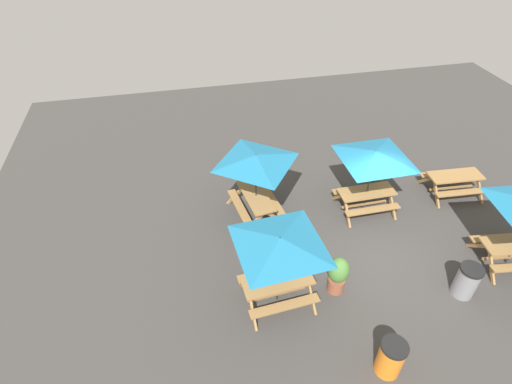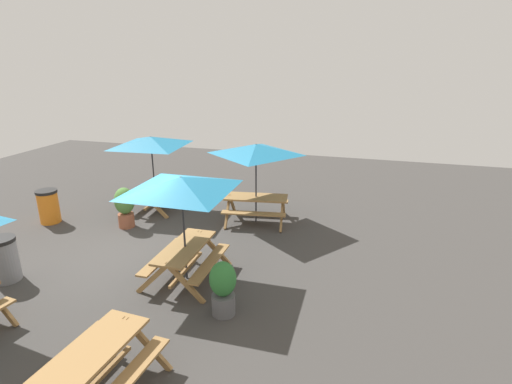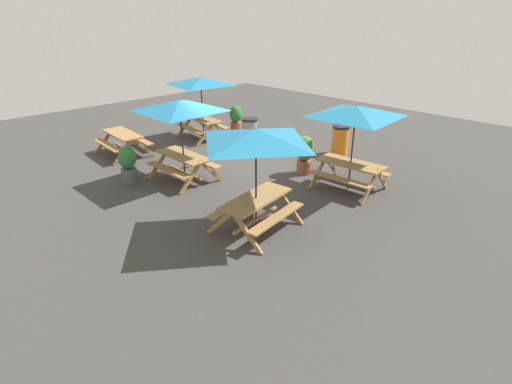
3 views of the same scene
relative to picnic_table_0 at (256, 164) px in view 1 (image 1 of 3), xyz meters
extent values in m
plane|color=#3D3A38|center=(-3.17, 1.94, -1.99)|extent=(24.00, 24.00, 0.00)
cube|color=olive|center=(0.00, 0.00, -1.25)|extent=(0.95, 1.88, 0.05)
cube|color=olive|center=(0.54, 0.08, -1.54)|extent=(0.51, 1.82, 0.04)
cube|color=olive|center=(-0.54, -0.08, -1.54)|extent=(0.51, 1.82, 0.04)
cube|color=olive|center=(0.47, -0.72, -1.62)|extent=(0.80, 0.17, 0.81)
cube|color=olive|center=(-0.25, -0.82, -1.62)|extent=(0.80, 0.17, 0.81)
cube|color=olive|center=(0.25, 0.82, -1.62)|extent=(0.80, 0.17, 0.81)
cube|color=olive|center=(-0.47, 0.72, -1.62)|extent=(0.80, 0.17, 0.81)
cube|color=olive|center=(0.00, 0.00, -1.77)|extent=(0.29, 1.55, 0.06)
cylinder|color=#2D2D33|center=(0.00, 0.00, -0.84)|extent=(0.04, 0.04, 2.30)
pyramid|color=teal|center=(0.00, 0.00, 0.17)|extent=(2.27, 2.27, 0.28)
cube|color=olive|center=(0.19, 3.39, -1.25)|extent=(1.85, 0.83, 0.05)
cube|color=olive|center=(0.23, 2.84, -1.54)|extent=(1.81, 0.39, 0.04)
cube|color=olive|center=(0.15, 3.94, -1.54)|extent=(1.81, 0.39, 0.04)
cube|color=olive|center=(-0.56, 2.97, -1.62)|extent=(0.12, 0.80, 0.81)
cube|color=olive|center=(-0.62, 3.69, -1.62)|extent=(0.12, 0.80, 0.81)
cube|color=olive|center=(1.00, 3.08, -1.62)|extent=(0.12, 0.80, 0.81)
cube|color=olive|center=(0.94, 3.81, -1.62)|extent=(0.12, 0.80, 0.81)
cube|color=olive|center=(0.19, 3.39, -1.77)|extent=(1.56, 0.19, 0.06)
cylinder|color=#2D2D33|center=(0.19, 3.39, -0.84)|extent=(0.04, 0.04, 2.30)
pyramid|color=teal|center=(0.19, 3.39, 0.17)|extent=(2.82, 2.82, 0.28)
cube|color=olive|center=(-6.80, 0.41, -1.25)|extent=(1.84, 0.82, 0.05)
cube|color=olive|center=(-6.84, -0.14, -1.54)|extent=(1.81, 0.38, 0.04)
cube|color=olive|center=(-6.77, 0.96, -1.54)|extent=(1.81, 0.38, 0.04)
cube|color=olive|center=(-7.61, 0.10, -1.62)|extent=(0.11, 0.80, 0.81)
cube|color=olive|center=(-7.56, 0.82, -1.62)|extent=(0.11, 0.80, 0.81)
cube|color=olive|center=(-6.05, -0.01, -1.62)|extent=(0.11, 0.80, 0.81)
cube|color=olive|center=(-6.00, 0.72, -1.62)|extent=(0.11, 0.80, 0.81)
cube|color=olive|center=(-6.80, 0.41, -1.77)|extent=(1.56, 0.18, 0.06)
cube|color=olive|center=(-3.51, 0.56, -1.25)|extent=(1.80, 0.71, 0.05)
cube|color=olive|center=(-3.51, 0.01, -1.54)|extent=(1.80, 0.27, 0.04)
cube|color=olive|center=(-3.51, 1.11, -1.54)|extent=(1.80, 0.27, 0.04)
cube|color=olive|center=(-4.29, 0.19, -1.62)|extent=(0.07, 0.80, 0.81)
cube|color=olive|center=(-4.29, 0.92, -1.62)|extent=(0.07, 0.80, 0.81)
cube|color=olive|center=(-2.73, 0.20, -1.62)|extent=(0.07, 0.80, 0.81)
cube|color=olive|center=(-2.73, 0.93, -1.62)|extent=(0.07, 0.80, 0.81)
cube|color=olive|center=(-3.51, 0.56, -1.77)|extent=(1.56, 0.08, 0.06)
cylinder|color=#2D2D33|center=(-3.51, 0.56, -0.84)|extent=(0.04, 0.04, 2.30)
pyramid|color=teal|center=(-3.51, 0.56, 0.17)|extent=(2.83, 2.83, 0.28)
cube|color=olive|center=(-6.62, 3.05, -1.54)|extent=(1.82, 0.49, 0.04)
cube|color=olive|center=(-5.82, 3.13, -1.62)|extent=(0.17, 0.80, 0.81)
cube|color=olive|center=(-5.73, 3.85, -1.62)|extent=(0.17, 0.80, 0.81)
cube|color=olive|center=(-6.55, 3.59, -1.77)|extent=(1.56, 0.27, 0.06)
cylinder|color=gray|center=(-4.64, 4.25, -1.54)|extent=(0.56, 0.56, 0.90)
cylinder|color=black|center=(-4.64, 4.25, -1.05)|extent=(0.59, 0.59, 0.08)
cylinder|color=orange|center=(-1.74, 5.74, -1.54)|extent=(0.56, 0.56, 0.90)
cylinder|color=black|center=(-1.74, 5.74, -1.05)|extent=(0.59, 0.59, 0.08)
cylinder|color=#935138|center=(-1.42, 3.42, -1.79)|extent=(0.44, 0.44, 0.40)
ellipsoid|color=#4C7F38|center=(-1.42, 3.42, -1.21)|extent=(0.55, 0.55, 0.76)
cylinder|color=#59595B|center=(-4.49, -0.66, -1.79)|extent=(0.44, 0.44, 0.40)
ellipsoid|color=#2D7233|center=(-4.49, -0.66, -1.25)|extent=(0.50, 0.50, 0.67)
camera|label=1|loc=(2.09, 9.46, 6.79)|focal=28.00mm
camera|label=2|loc=(-10.46, -3.00, 2.56)|focal=28.00mm
camera|label=3|loc=(5.59, -5.51, 2.44)|focal=28.00mm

